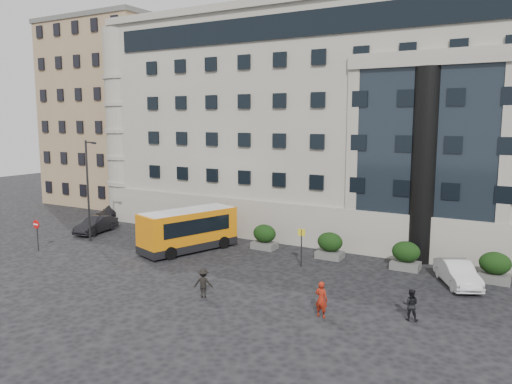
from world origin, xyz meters
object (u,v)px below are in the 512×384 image
Objects in this scene: pedestrian_b at (411,305)px; parked_car_b at (96,225)px; hedge_d at (406,255)px; pedestrian_a at (321,299)px; hedge_c at (330,245)px; no_entry_sign at (37,229)px; hedge_a at (207,229)px; pedestrian_c at (203,283)px; red_truck at (179,197)px; white_taxi at (457,273)px; hedge_b at (264,237)px; hedge_e at (495,267)px; bus_stop_sign at (301,241)px; parked_car_d at (131,207)px; minibus at (188,228)px; parked_car_c at (114,212)px; street_lamp at (88,187)px.

parked_car_b is at bearing -22.32° from pedestrian_b.
pedestrian_a is at bearing -99.69° from hedge_d.
no_entry_sign reaches higher than hedge_c.
pedestrian_c is at bearing -55.65° from hedge_a.
no_entry_sign is 18.75m from red_truck.
hedge_c reaches higher than white_taxi.
no_entry_sign is (-9.00, -8.84, 0.72)m from hedge_a.
hedge_b reaches higher than pedestrian_b.
no_entry_sign is at bearing -74.48° from red_truck.
bus_stop_sign reaches higher than hedge_e.
hedge_a is 0.33× the size of parked_car_d.
minibus is at bearing -167.94° from hedge_d.
bus_stop_sign reaches higher than parked_car_d.
hedge_b is (5.20, 0.00, 0.00)m from hedge_a.
no_entry_sign reaches higher than pedestrian_c.
hedge_d is 1.00× the size of hedge_e.
white_taxi is 9.78m from pedestrian_a.
bus_stop_sign is at bearing -21.65° from red_truck.
no_entry_sign is at bearing -75.13° from parked_car_d.
minibus is (-8.93, -0.41, -0.06)m from bus_stop_sign.
minibus is 14.83m from parked_car_c.
street_lamp is at bearing -173.46° from bus_stop_sign.
red_truck reaches higher than hedge_c.
hedge_d is (15.60, 0.00, 0.00)m from hedge_a.
hedge_d is at bearing 0.00° from hedge_c.
red_truck is 7.55m from parked_car_c.
hedge_c is at bearing -14.61° from red_truck.
red_truck is at bearing 159.46° from hedge_d.
pedestrian_b is at bearing -28.54° from parked_car_c.
parked_car_d is at bearing -105.60° from red_truck.
hedge_a is 15.60m from hedge_d.
hedge_b is 1.02× the size of pedestrian_a.
hedge_a is 0.34× the size of red_truck.
hedge_e is (5.20, 0.00, 0.00)m from hedge_d.
hedge_a is 9.94m from bus_stop_sign.
street_lamp is 9.77m from parked_car_c.
hedge_c reaches higher than pedestrian_c.
pedestrian_b is (-1.19, -6.57, 0.06)m from white_taxi.
minibus is at bearing -177.36° from bus_stop_sign.
no_entry_sign reaches higher than parked_car_c.
hedge_a is at bearing 118.74° from minibus.
white_taxi is at bearing 14.40° from no_entry_sign.
minibus is at bearing -20.87° from pedestrian_a.
pedestrian_b is 0.97× the size of pedestrian_c.
parked_car_c is at bearing 109.13° from no_entry_sign.
street_lamp reaches higher than white_taxi.
hedge_e is 20.50m from minibus.
hedge_b is at bearing 0.00° from hedge_a.
hedge_c is 0.33× the size of parked_car_d.
no_entry_sign is 28.89m from white_taxi.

